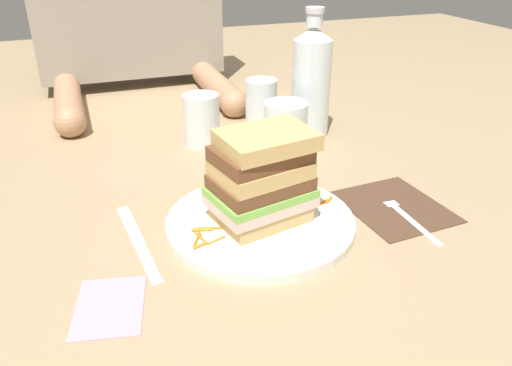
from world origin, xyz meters
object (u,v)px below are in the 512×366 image
object	(u,v)px
knife	(139,243)
empty_tumbler_0	(202,120)
fork	(403,212)
napkin_pink	(109,306)
water_bottle	(311,81)
sandwich	(264,177)
empty_tumbler_1	(261,103)
main_plate	(263,222)
napkin_dark	(394,206)
juice_glass	(285,129)

from	to	relation	value
knife	empty_tumbler_0	size ratio (longest dim) A/B	2.05
fork	napkin_pink	xyz separation A→B (m)	(-0.42, -0.06, -0.00)
water_bottle	napkin_pink	xyz separation A→B (m)	(-0.43, -0.40, -0.11)
sandwich	fork	bearing A→B (deg)	-11.08
empty_tumbler_1	sandwich	bearing A→B (deg)	-109.97
main_plate	water_bottle	size ratio (longest dim) A/B	1.07
napkin_dark	juice_glass	distance (m)	0.26
knife	juice_glass	distance (m)	0.38
main_plate	napkin_dark	distance (m)	0.20
knife	water_bottle	xyz separation A→B (m)	(0.38, 0.28, 0.11)
main_plate	napkin_pink	bearing A→B (deg)	-155.66
water_bottle	fork	bearing A→B (deg)	-91.33
water_bottle	knife	bearing A→B (deg)	-143.41
knife	empty_tumbler_0	bearing A→B (deg)	61.31
napkin_dark	water_bottle	world-z (taller)	water_bottle
napkin_pink	empty_tumbler_0	bearing A→B (deg)	62.71
fork	juice_glass	distance (m)	0.29
main_plate	empty_tumbler_0	bearing A→B (deg)	90.60
fork	empty_tumbler_1	distance (m)	0.43
sandwich	knife	xyz separation A→B (m)	(-0.17, 0.01, -0.07)
empty_tumbler_0	empty_tumbler_1	size ratio (longest dim) A/B	1.00
sandwich	napkin_dark	distance (m)	0.22
knife	empty_tumbler_0	distance (m)	0.35
sandwich	napkin_dark	size ratio (longest dim) A/B	0.95
juice_glass	empty_tumbler_0	size ratio (longest dim) A/B	0.96
main_plate	napkin_pink	distance (m)	0.24
empty_tumbler_1	knife	bearing A→B (deg)	-130.31
napkin_dark	empty_tumbler_0	size ratio (longest dim) A/B	1.61
main_plate	napkin_dark	world-z (taller)	main_plate
sandwich	napkin_dark	bearing A→B (deg)	-4.90
empty_tumbler_0	napkin_pink	bearing A→B (deg)	-117.29
main_plate	sandwich	world-z (taller)	sandwich
napkin_dark	water_bottle	size ratio (longest dim) A/B	0.64
knife	napkin_pink	size ratio (longest dim) A/B	2.01
fork	knife	size ratio (longest dim) A/B	0.83
napkin_dark	juice_glass	size ratio (longest dim) A/B	1.67
napkin_dark	empty_tumbler_1	bearing A→B (deg)	99.49
napkin_dark	fork	distance (m)	0.02
napkin_dark	napkin_pink	distance (m)	0.43
juice_glass	napkin_pink	bearing A→B (deg)	-136.56
main_plate	sandwich	distance (m)	0.07
sandwich	water_bottle	distance (m)	0.37
juice_glass	water_bottle	bearing A→B (deg)	38.85
fork	knife	xyz separation A→B (m)	(-0.37, 0.05, -0.00)
sandwich	knife	size ratio (longest dim) A/B	0.74
fork	empty_tumbler_0	world-z (taller)	empty_tumbler_0
fork	juice_glass	world-z (taller)	juice_glass
napkin_dark	juice_glass	world-z (taller)	juice_glass
main_plate	water_bottle	xyz separation A→B (m)	(0.21, 0.30, 0.10)
sandwich	juice_glass	distance (m)	0.27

